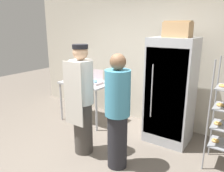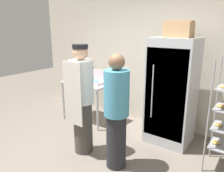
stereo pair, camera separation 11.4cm
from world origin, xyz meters
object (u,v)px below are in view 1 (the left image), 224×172
donut_box (94,82)px  blender_pitcher (90,75)px  cardboard_storage_box (178,29)px  person_baker (82,99)px  person_customer (118,112)px  refrigerator (170,91)px

donut_box → blender_pitcher: 0.34m
cardboard_storage_box → person_baker: bearing=-133.6°
blender_pitcher → person_baker: bearing=-55.8°
donut_box → person_customer: size_ratio=0.18×
donut_box → blender_pitcher: blender_pitcher is taller
person_baker → blender_pitcher: bearing=124.2°
blender_pitcher → refrigerator: bearing=0.0°
donut_box → blender_pitcher: (-0.26, 0.19, 0.08)m
donut_box → cardboard_storage_box: size_ratio=0.70×
refrigerator → person_customer: refrigerator is taller
blender_pitcher → cardboard_storage_box: cardboard_storage_box is taller
blender_pitcher → person_baker: 1.42m
cardboard_storage_box → donut_box: bearing=-174.8°
donut_box → refrigerator: bearing=7.2°
blender_pitcher → donut_box: bearing=-36.2°
refrigerator → blender_pitcher: refrigerator is taller
cardboard_storage_box → refrigerator: bearing=141.0°
donut_box → person_customer: person_customer is taller
refrigerator → person_customer: 1.23m
person_customer → blender_pitcher: bearing=141.1°
refrigerator → person_customer: size_ratio=1.10×
refrigerator → donut_box: bearing=-172.8°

